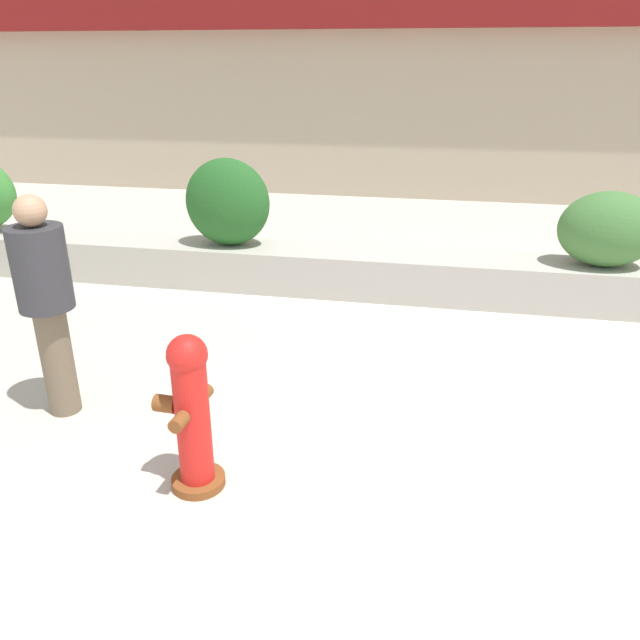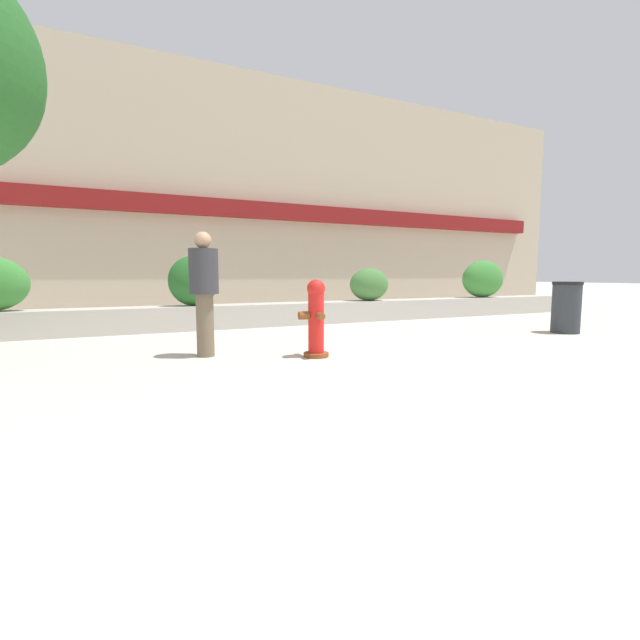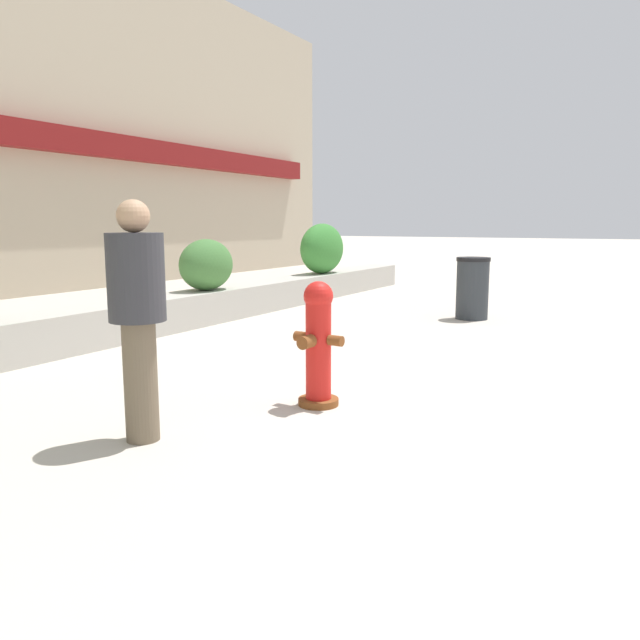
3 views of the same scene
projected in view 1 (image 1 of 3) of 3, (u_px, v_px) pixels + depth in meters
The scene contains 5 objects.
planter_wall_low at pixel (416, 276), 7.27m from camera, with size 18.00×0.70×0.50m, color #B7B2A8.
hedge_bush_1 at pixel (228, 202), 7.38m from camera, with size 1.02×0.63×1.03m, color #235B23.
hedge_bush_2 at pixel (608, 229), 6.66m from camera, with size 1.04×0.70×0.81m, color #427538.
fire_hydrant at pixel (192, 412), 3.91m from camera, with size 0.44×0.48×1.08m.
pedestrian at pixel (45, 294), 4.61m from camera, with size 0.48×0.48×1.73m.
Camera 1 is at (0.24, -0.98, 2.61)m, focal length 35.00 mm.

